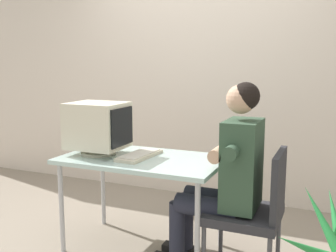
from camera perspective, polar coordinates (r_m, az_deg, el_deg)
name	(u,v)px	position (r m, az deg, el deg)	size (l,w,h in m)	color
ground_plane	(143,248)	(3.17, -3.64, -17.39)	(12.00, 12.00, 0.00)	gray
wall_back	(231,55)	(4.05, 9.18, 10.23)	(8.00, 0.10, 3.00)	beige
desk	(142,165)	(2.94, -3.77, -5.72)	(1.19, 0.69, 0.72)	#B7B7BC
crt_monitor	(98,126)	(3.02, -10.16, 0.00)	(0.43, 0.36, 0.40)	beige
keyboard	(140,155)	(2.93, -4.13, -4.24)	(0.20, 0.44, 0.03)	beige
office_chair	(254,207)	(2.69, 12.49, -11.46)	(0.48, 0.48, 0.86)	#4C4C51
person_seated	(226,173)	(2.66, 8.45, -6.77)	(0.71, 0.56, 1.30)	#334C38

